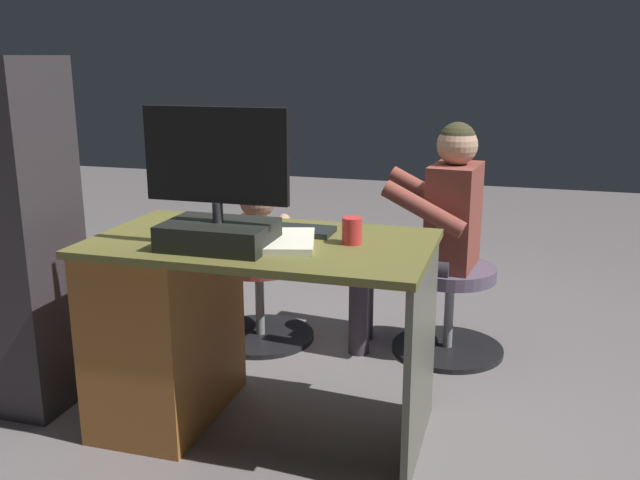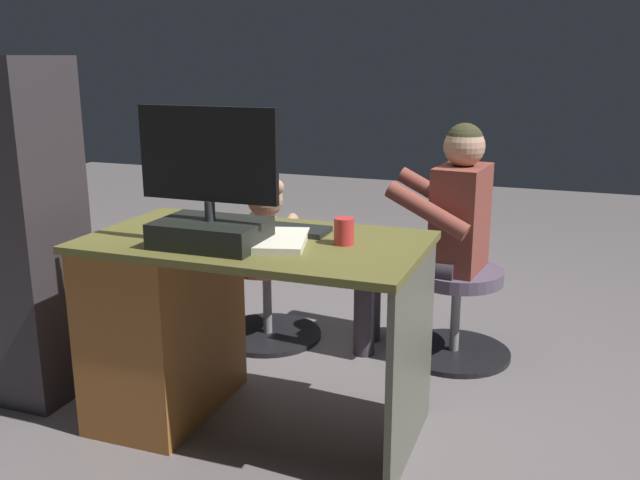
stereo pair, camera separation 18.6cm
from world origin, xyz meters
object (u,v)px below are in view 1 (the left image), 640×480
teddy_bear (259,221)px  visitor_chair (449,304)px  desk (188,321)px  person (432,222)px  tv_remote (191,229)px  cup (352,231)px  computer_mouse (201,222)px  office_chair_teddy (260,293)px  keyboard (277,229)px  monitor (218,208)px

teddy_bear → visitor_chair: 0.98m
teddy_bear → desk: bearing=91.6°
person → tv_remote: bearing=47.6°
cup → computer_mouse: bearing=-7.0°
desk → office_chair_teddy: bearing=-88.4°
tv_remote → visitor_chair: tv_remote is taller
keyboard → computer_mouse: size_ratio=4.38×
monitor → office_chair_teddy: size_ratio=0.94×
computer_mouse → visitor_chair: (-0.87, -0.79, -0.51)m
keyboard → teddy_bear: (0.34, -0.69, -0.15)m
person → desk: bearing=48.3°
tv_remote → office_chair_teddy: size_ratio=0.28×
tv_remote → office_chair_teddy: bearing=-62.3°
desk → computer_mouse: 0.38m
desk → cup: size_ratio=13.01×
computer_mouse → teddy_bear: size_ratio=0.25×
office_chair_teddy → person: person is taller
cup → desk: bearing=3.2°
keyboard → computer_mouse: computer_mouse is taller
monitor → keyboard: bearing=-113.8°
teddy_bear → person: 0.82m
monitor → tv_remote: (0.19, -0.17, -0.13)m
desk → tv_remote: (-0.01, -0.04, 0.35)m
computer_mouse → office_chair_teddy: bearing=-86.7°
desk → keyboard: keyboard is taller
visitor_chair → person: bearing=6.4°
keyboard → visitor_chair: size_ratio=0.80×
cup → person: person is taller
monitor → person: (-0.59, -1.03, -0.24)m
desk → person: bearing=-131.7°
keyboard → tv_remote: bearing=16.6°
desk → monitor: monitor is taller
cup → teddy_bear: 1.03m
monitor → cup: 0.46m
monitor → keyboard: 0.31m
keyboard → cup: bearing=163.5°
teddy_bear → computer_mouse: bearing=93.3°
tv_remote → person: person is taller
desk → tv_remote: tv_remote is taller
computer_mouse → monitor: bearing=127.0°
desk → cup: cup is taller
desk → keyboard: 0.49m
computer_mouse → person: (-0.78, -0.78, -0.13)m
visitor_chair → person: size_ratio=0.48×
desk → computer_mouse: computer_mouse is taller
monitor → visitor_chair: (-0.69, -1.04, -0.63)m
computer_mouse → tv_remote: (0.00, 0.08, -0.01)m
desk → teddy_bear: bearing=-88.4°
monitor → computer_mouse: size_ratio=5.24×
monitor → cup: bearing=-157.9°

